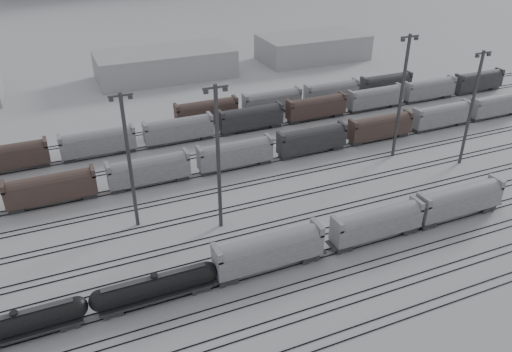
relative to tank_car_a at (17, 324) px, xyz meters
name	(u,v)px	position (x,y,z in m)	size (l,w,h in m)	color
ground	(265,276)	(31.74, -1.00, -2.34)	(900.00, 900.00, 0.00)	#B6B6BB
tracks	(222,213)	(31.74, 16.50, -2.26)	(220.00, 71.50, 0.16)	black
tank_car_a	(17,324)	(0.00, 0.00, 0.00)	(16.39, 2.73, 4.05)	#242427
tank_car_b	(156,287)	(16.63, 0.00, 0.06)	(16.84, 2.81, 4.16)	#242427
hopper_car_a	(269,250)	(32.82, 0.00, 1.20)	(16.06, 3.19, 5.74)	#242427
hopper_car_b	(377,222)	(51.03, 0.00, 1.02)	(15.21, 3.02, 5.44)	#242427
hopper_car_c	(459,199)	(67.18, 0.00, 1.17)	(15.91, 3.16, 5.69)	#242427
light_mast_b	(129,159)	(17.89, 18.78, 9.64)	(3.61, 0.58, 22.58)	#3A3A3D
light_mast_c	(218,156)	(30.29, 13.16, 10.33)	(3.82, 0.61, 23.90)	#3A3A3D
light_mast_d	(401,95)	(71.76, 23.27, 10.93)	(4.00, 0.64, 25.01)	#3A3A3D
light_mast_e	(472,106)	(82.17, 15.22, 9.76)	(3.65, 0.58, 22.82)	#3A3A3D
bg_string_near	(235,155)	(39.74, 31.00, 0.46)	(151.00, 3.00, 5.60)	gray
bg_string_mid	(251,119)	(49.74, 47.00, 0.46)	(151.00, 3.00, 5.60)	#242427
bg_string_far	(302,98)	(67.24, 55.00, 0.46)	(66.00, 3.00, 5.60)	#48342D
warehouse_mid	(165,64)	(41.74, 94.00, 1.66)	(40.00, 18.00, 8.00)	#A5A4A7
warehouse_right	(313,47)	(91.74, 94.00, 1.66)	(35.00, 18.00, 8.00)	#A5A4A7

